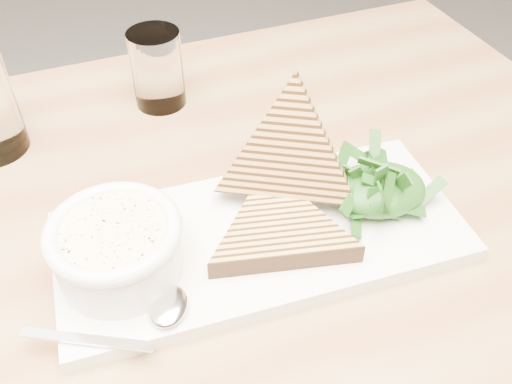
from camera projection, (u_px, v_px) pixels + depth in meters
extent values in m
cube|color=olive|center=(117.00, 293.00, 0.54)|extent=(1.30, 0.95, 0.04)
cylinder|color=olive|center=(411.00, 215.00, 1.16)|extent=(0.06, 0.06, 0.73)
cube|color=white|center=(261.00, 236.00, 0.56)|extent=(0.40, 0.20, 0.02)
cylinder|color=white|center=(118.00, 253.00, 0.50)|extent=(0.11, 0.11, 0.04)
cylinder|color=beige|center=(113.00, 232.00, 0.48)|extent=(0.09, 0.09, 0.01)
torus|color=white|center=(113.00, 231.00, 0.48)|extent=(0.12, 0.12, 0.01)
ellipsoid|color=#123D12|center=(379.00, 189.00, 0.57)|extent=(0.09, 0.07, 0.04)
ellipsoid|color=silver|center=(168.00, 306.00, 0.48)|extent=(0.05, 0.05, 0.01)
cube|color=silver|center=(87.00, 339.00, 0.46)|extent=(0.11, 0.05, 0.00)
cylinder|color=white|center=(157.00, 69.00, 0.71)|extent=(0.06, 0.06, 0.10)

